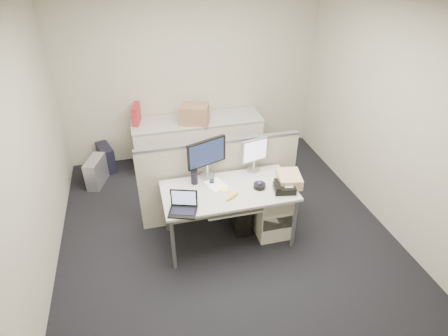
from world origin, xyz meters
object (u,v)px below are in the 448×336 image
object	(u,v)px
laptop	(182,204)
desk_phone	(284,188)
desk	(229,194)
monitor_main	(207,159)

from	to	relation	value
laptop	desk_phone	bearing A→B (deg)	23.67
desk	desk_phone	size ratio (longest dim) A/B	6.39
desk	laptop	bearing A→B (deg)	-153.70
desk	desk_phone	xyz separation A→B (m)	(0.60, -0.18, 0.10)
monitor_main	laptop	distance (m)	0.73
laptop	desk_phone	size ratio (longest dim) A/B	1.22
desk	monitor_main	world-z (taller)	monitor_main
desk	monitor_main	size ratio (longest dim) A/B	3.04
monitor_main	desk_phone	world-z (taller)	monitor_main
monitor_main	laptop	xyz separation A→B (m)	(-0.39, -0.60, -0.14)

